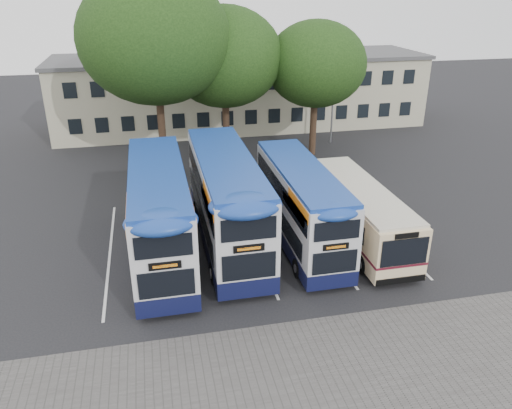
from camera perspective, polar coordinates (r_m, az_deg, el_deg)
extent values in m
plane|color=black|center=(22.47, 11.67, -8.77)|extent=(120.00, 120.00, 0.00)
cube|color=#595654|center=(18.16, 12.05, -17.94)|extent=(40.00, 6.00, 0.01)
cube|color=silver|center=(25.24, -16.36, -5.38)|extent=(0.12, 11.00, 0.01)
cube|color=silver|center=(25.14, -8.39, -4.70)|extent=(0.12, 11.00, 0.01)
cube|color=silver|center=(25.53, -0.53, -3.94)|extent=(0.12, 11.00, 0.01)
cube|color=silver|center=(26.39, 6.94, -3.15)|extent=(0.12, 11.00, 0.01)
cube|color=silver|center=(27.66, 13.82, -2.37)|extent=(0.12, 11.00, 0.01)
cube|color=#B5AD92|center=(45.74, -1.63, 12.74)|extent=(32.00, 8.00, 6.00)
cube|color=#4C4C4F|center=(45.24, -1.68, 16.53)|extent=(32.40, 8.40, 0.30)
cube|color=black|center=(42.18, -0.57, 9.96)|extent=(30.00, 0.06, 1.20)
cube|color=black|center=(41.59, -0.58, 13.70)|extent=(30.00, 0.06, 1.20)
cylinder|color=gray|center=(40.44, 8.89, 13.13)|extent=(0.14, 0.14, 9.00)
cube|color=gray|center=(39.85, 9.32, 19.48)|extent=(0.12, 0.80, 0.12)
cube|color=gray|center=(39.48, 9.54, 19.36)|extent=(0.25, 0.50, 0.12)
cylinder|color=black|center=(34.65, -10.74, 8.99)|extent=(0.50, 0.50, 6.44)
ellipsoid|color=black|center=(33.67, -11.50, 18.11)|extent=(9.74, 9.74, 8.28)
cylinder|color=black|center=(36.74, -3.45, 9.35)|extent=(0.50, 0.50, 5.35)
ellipsoid|color=black|center=(35.85, -3.64, 16.48)|extent=(8.09, 8.09, 6.88)
cylinder|color=black|center=(37.77, 6.57, 9.30)|extent=(0.50, 0.50, 4.91)
ellipsoid|color=black|center=(36.93, 6.88, 15.65)|extent=(7.15, 7.15, 6.08)
cube|color=#0F1237|center=(24.11, -10.66, -4.33)|extent=(2.49, 10.47, 0.80)
cube|color=silver|center=(23.27, -11.02, -0.11)|extent=(2.49, 10.47, 3.09)
cube|color=#193D97|center=(22.67, -11.33, 3.57)|extent=(2.44, 10.26, 0.30)
cube|color=black|center=(23.89, -10.89, -1.68)|extent=(2.53, 9.27, 1.00)
cube|color=black|center=(22.99, -11.15, 1.48)|extent=(2.53, 9.87, 0.90)
cube|color=orange|center=(19.67, -7.26, -0.50)|extent=(0.02, 3.19, 0.55)
cube|color=black|center=(18.62, -10.35, -6.90)|extent=(1.20, 0.06, 0.30)
cylinder|color=black|center=(26.94, -13.30, -1.88)|extent=(0.30, 1.00, 1.00)
cylinder|color=black|center=(26.95, -8.53, -1.47)|extent=(0.30, 1.00, 1.00)
cylinder|color=black|center=(21.27, -13.26, -9.39)|extent=(0.30, 1.00, 1.00)
cylinder|color=black|center=(21.28, -7.13, -8.85)|extent=(0.30, 1.00, 1.00)
cube|color=#0F1237|center=(24.90, -3.29, -2.91)|extent=(2.56, 10.76, 0.82)
cube|color=silver|center=(24.06, -3.40, 1.34)|extent=(2.56, 10.76, 3.18)
cube|color=#193D97|center=(23.47, -3.49, 5.03)|extent=(2.51, 10.55, 0.31)
cube|color=black|center=(24.68, -3.46, -0.26)|extent=(2.60, 9.53, 1.03)
cube|color=black|center=(23.79, -3.44, 2.93)|extent=(2.60, 10.15, 0.92)
cube|color=orange|center=(20.59, 1.65, 1.20)|extent=(0.02, 3.28, 0.56)
cube|color=black|center=(19.30, -0.80, -5.03)|extent=(1.23, 0.06, 0.31)
cylinder|color=black|center=(27.66, -6.69, -0.63)|extent=(0.31, 1.03, 1.03)
cylinder|color=black|center=(27.94, -1.97, -0.21)|extent=(0.31, 1.03, 1.03)
cylinder|color=black|center=(21.80, -4.78, -7.81)|extent=(0.31, 1.03, 1.03)
cylinder|color=black|center=(22.16, 1.20, -7.16)|extent=(0.31, 1.03, 1.03)
cube|color=#0F1237|center=(25.04, 5.03, -3.02)|extent=(2.26, 9.47, 0.72)
cube|color=silver|center=(24.29, 5.18, 0.68)|extent=(2.26, 9.47, 2.80)
cube|color=#193D97|center=(23.76, 5.31, 3.88)|extent=(2.21, 9.28, 0.27)
cube|color=black|center=(24.84, 4.93, -0.70)|extent=(2.30, 8.39, 0.90)
cube|color=black|center=(24.05, 5.23, 2.06)|extent=(2.30, 8.93, 0.81)
cube|color=orange|center=(21.55, 10.61, 0.46)|extent=(0.02, 2.89, 0.50)
cube|color=black|center=(20.31, 9.13, -4.79)|extent=(1.08, 0.06, 0.27)
cylinder|color=black|center=(27.25, 1.28, -0.99)|extent=(0.27, 0.90, 0.90)
cylinder|color=black|center=(27.76, 5.38, -0.61)|extent=(0.27, 0.90, 0.90)
cylinder|color=black|center=(22.27, 4.83, -7.26)|extent=(0.27, 0.90, 0.90)
cylinder|color=black|center=(22.89, 9.76, -6.61)|extent=(0.27, 0.90, 0.90)
cube|color=red|center=(25.39, 6.96, 3.19)|extent=(0.02, 3.61, 0.77)
cube|color=beige|center=(25.48, 11.65, -0.82)|extent=(2.36, 9.42, 2.40)
cube|color=beige|center=(24.99, 11.88, 1.78)|extent=(2.26, 9.05, 0.19)
cube|color=black|center=(25.71, 11.31, 0.42)|extent=(2.40, 7.54, 0.85)
cube|color=#58111F|center=(25.65, 11.57, -1.63)|extent=(2.39, 9.44, 0.11)
cube|color=black|center=(21.60, 16.63, -5.24)|extent=(2.07, 0.06, 1.22)
cylinder|color=black|center=(22.97, 12.12, -6.65)|extent=(0.28, 0.94, 0.94)
cylinder|color=black|center=(23.86, 16.82, -5.95)|extent=(0.28, 0.94, 0.94)
cylinder|color=black|center=(27.90, 7.21, -0.52)|extent=(0.28, 0.94, 0.94)
cylinder|color=black|center=(28.64, 11.23, -0.14)|extent=(0.28, 0.94, 0.94)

